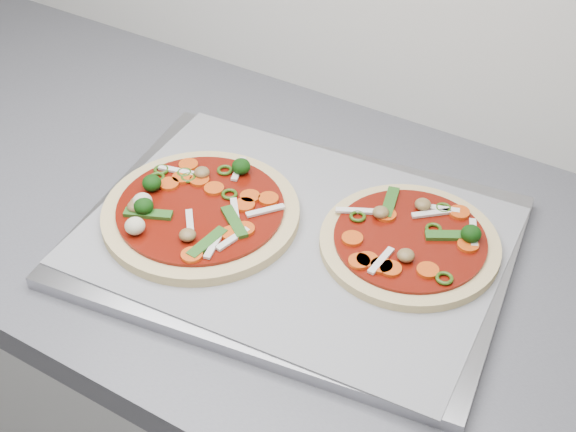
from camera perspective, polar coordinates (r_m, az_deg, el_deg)
The scene contains 5 objects.
base_cabinet at distance 1.61m, azimuth -18.04°, elevation -6.39°, with size 3.60×0.60×0.86m, color silver.
baking_tray at distance 0.96m, azimuth 0.46°, elevation -1.77°, with size 0.50×0.37×0.02m, color #99999E.
parchment at distance 0.96m, azimuth 0.46°, elevation -1.37°, with size 0.48×0.35×0.00m, color gray.
pizza_left at distance 0.98m, azimuth -6.37°, elevation 0.38°, with size 0.27×0.27×0.04m.
pizza_right at distance 0.94m, azimuth 8.70°, elevation -1.81°, with size 0.23×0.23×0.04m.
Camera 1 is at (0.97, 0.67, 1.56)m, focal length 50.00 mm.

